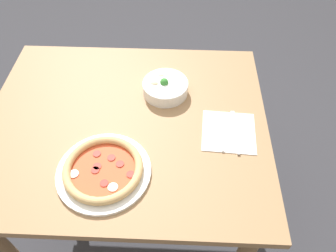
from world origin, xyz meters
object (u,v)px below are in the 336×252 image
at_px(bowl, 165,87).
at_px(fork, 221,131).
at_px(pizza, 103,170).
at_px(knife, 236,133).

distance_m(bowl, fork, 0.28).
relative_size(pizza, fork, 1.67).
xyz_separation_m(bowl, fork, (0.20, -0.19, -0.02)).
distance_m(bowl, knife, 0.33).
xyz_separation_m(pizza, knife, (0.43, 0.18, -0.01)).
distance_m(pizza, fork, 0.42).
bearing_deg(pizza, fork, 25.67).
height_order(pizza, bowl, bowl).
bearing_deg(fork, bowl, 45.40).
bearing_deg(knife, fork, 81.15).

